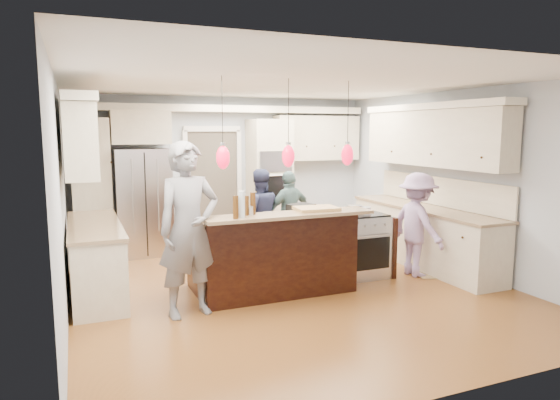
# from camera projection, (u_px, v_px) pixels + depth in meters

# --- Properties ---
(ground_plane) EXTENTS (6.00, 6.00, 0.00)m
(ground_plane) POSITION_uv_depth(u_px,v_px,m) (290.00, 288.00, 6.70)
(ground_plane) COLOR brown
(ground_plane) RESTS_ON ground
(room_shell) EXTENTS (5.54, 6.04, 2.72)m
(room_shell) POSITION_uv_depth(u_px,v_px,m) (290.00, 152.00, 6.45)
(room_shell) COLOR #B2BCC6
(room_shell) RESTS_ON ground
(refrigerator) EXTENTS (0.90, 0.70, 1.80)m
(refrigerator) POSITION_uv_depth(u_px,v_px,m) (143.00, 202.00, 8.41)
(refrigerator) COLOR #B7B7BC
(refrigerator) RESTS_ON ground
(oven_column) EXTENTS (0.72, 0.69, 2.30)m
(oven_column) POSITION_uv_depth(u_px,v_px,m) (269.00, 182.00, 9.27)
(oven_column) COLOR beige
(oven_column) RESTS_ON ground
(back_upper_cabinets) EXTENTS (5.30, 0.61, 2.54)m
(back_upper_cabinets) POSITION_uv_depth(u_px,v_px,m) (188.00, 155.00, 8.71)
(back_upper_cabinets) COLOR beige
(back_upper_cabinets) RESTS_ON ground
(right_counter_run) EXTENTS (0.64, 3.10, 2.51)m
(right_counter_run) POSITION_uv_depth(u_px,v_px,m) (426.00, 198.00, 7.76)
(right_counter_run) COLOR beige
(right_counter_run) RESTS_ON ground
(left_cabinets) EXTENTS (0.64, 2.30, 2.51)m
(left_cabinets) POSITION_uv_depth(u_px,v_px,m) (90.00, 213.00, 6.36)
(left_cabinets) COLOR beige
(left_cabinets) RESTS_ON ground
(kitchen_island) EXTENTS (2.10, 1.46, 1.12)m
(kitchen_island) POSITION_uv_depth(u_px,v_px,m) (271.00, 253.00, 6.61)
(kitchen_island) COLOR black
(kitchen_island) RESTS_ON ground
(island_range) EXTENTS (0.82, 0.71, 0.92)m
(island_range) POSITION_uv_depth(u_px,v_px,m) (359.00, 245.00, 7.22)
(island_range) COLOR #B7B7BC
(island_range) RESTS_ON ground
(pendant_lights) EXTENTS (1.75, 0.15, 1.03)m
(pendant_lights) POSITION_uv_depth(u_px,v_px,m) (288.00, 156.00, 5.89)
(pendant_lights) COLOR black
(pendant_lights) RESTS_ON ground
(person_bar_end) EXTENTS (0.80, 0.61, 1.99)m
(person_bar_end) POSITION_uv_depth(u_px,v_px,m) (189.00, 230.00, 5.61)
(person_bar_end) COLOR slate
(person_bar_end) RESTS_ON ground
(person_far_left) EXTENTS (0.80, 0.67, 1.49)m
(person_far_left) POSITION_uv_depth(u_px,v_px,m) (259.00, 214.00, 8.12)
(person_far_left) COLOR #292F50
(person_far_left) RESTS_ON ground
(person_far_right) EXTENTS (0.89, 0.50, 1.44)m
(person_far_right) POSITION_uv_depth(u_px,v_px,m) (290.00, 214.00, 8.33)
(person_far_right) COLOR #4A6868
(person_far_right) RESTS_ON ground
(person_range_side) EXTENTS (0.60, 0.99, 1.50)m
(person_range_side) POSITION_uv_depth(u_px,v_px,m) (417.00, 225.00, 7.19)
(person_range_side) COLOR #A386B5
(person_range_side) RESTS_ON ground
(floor_rug) EXTENTS (1.01, 1.23, 0.01)m
(floor_rug) POSITION_uv_depth(u_px,v_px,m) (433.00, 268.00, 7.63)
(floor_rug) COLOR #968251
(floor_rug) RESTS_ON ground
(water_bottle) EXTENTS (0.09, 0.09, 0.31)m
(water_bottle) POSITION_uv_depth(u_px,v_px,m) (242.00, 204.00, 5.63)
(water_bottle) COLOR silver
(water_bottle) RESTS_ON kitchen_island
(beer_bottle_a) EXTENTS (0.08, 0.08, 0.23)m
(beer_bottle_a) POSITION_uv_depth(u_px,v_px,m) (246.00, 206.00, 5.80)
(beer_bottle_a) COLOR #41250B
(beer_bottle_a) RESTS_ON kitchen_island
(beer_bottle_b) EXTENTS (0.08, 0.08, 0.26)m
(beer_bottle_b) POSITION_uv_depth(u_px,v_px,m) (236.00, 207.00, 5.56)
(beer_bottle_b) COLOR #41250B
(beer_bottle_b) RESTS_ON kitchen_island
(beer_bottle_c) EXTENTS (0.07, 0.07, 0.26)m
(beer_bottle_c) POSITION_uv_depth(u_px,v_px,m) (253.00, 203.00, 5.86)
(beer_bottle_c) COLOR #41250B
(beer_bottle_c) RESTS_ON kitchen_island
(drink_can) EXTENTS (0.07, 0.07, 0.11)m
(drink_can) POSITION_uv_depth(u_px,v_px,m) (251.00, 211.00, 5.81)
(drink_can) COLOR #B7B7BC
(drink_can) RESTS_ON kitchen_island
(cutting_board) EXTENTS (0.54, 0.40, 0.04)m
(cutting_board) POSITION_uv_depth(u_px,v_px,m) (316.00, 209.00, 6.18)
(cutting_board) COLOR tan
(cutting_board) RESTS_ON kitchen_island
(pot_large) EXTENTS (0.21, 0.21, 0.12)m
(pot_large) POSITION_uv_depth(u_px,v_px,m) (355.00, 209.00, 7.11)
(pot_large) COLOR #B7B7BC
(pot_large) RESTS_ON island_range
(pot_small) EXTENTS (0.21, 0.21, 0.11)m
(pot_small) POSITION_uv_depth(u_px,v_px,m) (363.00, 211.00, 7.05)
(pot_small) COLOR #B7B7BC
(pot_small) RESTS_ON island_range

